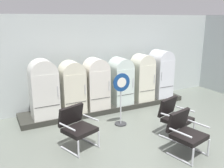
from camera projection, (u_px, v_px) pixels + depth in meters
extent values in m
cube|color=slate|center=(170.00, 155.00, 5.17)|extent=(12.00, 10.00, 0.05)
cube|color=silver|center=(98.00, 61.00, 7.93)|extent=(11.76, 0.12, 2.87)
cube|color=#47443F|center=(98.00, 26.00, 7.64)|extent=(11.76, 0.07, 0.06)
cube|color=#2F2F29|center=(107.00, 106.00, 7.74)|extent=(5.29, 0.95, 0.15)
cube|color=silver|center=(44.00, 95.00, 6.58)|extent=(0.71, 0.59, 1.23)
cylinder|color=silver|center=(43.00, 73.00, 6.42)|extent=(0.71, 0.58, 0.71)
cube|color=#383838|center=(47.00, 106.00, 6.38)|extent=(0.65, 0.01, 0.01)
cylinder|color=silver|center=(58.00, 91.00, 6.41)|extent=(0.02, 0.02, 0.28)
cube|color=beige|center=(73.00, 93.00, 6.94)|extent=(0.65, 0.59, 1.15)
cylinder|color=beige|center=(72.00, 73.00, 6.79)|extent=(0.65, 0.58, 0.65)
cube|color=#383838|center=(76.00, 103.00, 6.74)|extent=(0.60, 0.01, 0.01)
cylinder|color=silver|center=(85.00, 89.00, 6.75)|extent=(0.02, 0.02, 0.28)
cube|color=silver|center=(96.00, 89.00, 7.27)|extent=(0.66, 0.60, 1.17)
cylinder|color=silver|center=(96.00, 69.00, 7.11)|extent=(0.66, 0.59, 0.66)
cube|color=#383838|center=(101.00, 98.00, 7.06)|extent=(0.60, 0.01, 0.01)
cylinder|color=silver|center=(109.00, 86.00, 7.08)|extent=(0.02, 0.02, 0.28)
cube|color=silver|center=(121.00, 86.00, 7.66)|extent=(0.61, 0.64, 1.14)
cylinder|color=silver|center=(121.00, 68.00, 7.51)|extent=(0.61, 0.63, 0.61)
cube|color=#383838|center=(126.00, 95.00, 7.44)|extent=(0.56, 0.01, 0.01)
cylinder|color=silver|center=(133.00, 83.00, 7.45)|extent=(0.02, 0.02, 0.28)
cube|color=silver|center=(142.00, 82.00, 7.98)|extent=(0.62, 0.58, 1.20)
cylinder|color=silver|center=(143.00, 64.00, 7.82)|extent=(0.62, 0.57, 0.62)
cube|color=#383838|center=(147.00, 91.00, 7.78)|extent=(0.57, 0.01, 0.01)
cylinder|color=silver|center=(154.00, 79.00, 7.79)|extent=(0.02, 0.02, 0.28)
cube|color=white|center=(160.00, 78.00, 8.36)|extent=(0.60, 0.70, 1.28)
cylinder|color=white|center=(161.00, 59.00, 8.19)|extent=(0.60, 0.68, 0.60)
cube|color=#383838|center=(167.00, 87.00, 8.12)|extent=(0.56, 0.01, 0.01)
cylinder|color=silver|center=(162.00, 76.00, 7.90)|extent=(0.02, 0.02, 0.28)
cylinder|color=silver|center=(70.00, 152.00, 5.21)|extent=(0.25, 0.60, 0.04)
cylinder|color=silver|center=(78.00, 149.00, 4.97)|extent=(0.05, 0.05, 0.36)
cylinder|color=silver|center=(90.00, 142.00, 5.61)|extent=(0.25, 0.60, 0.04)
cylinder|color=silver|center=(99.00, 139.00, 5.37)|extent=(0.05, 0.05, 0.36)
cube|color=black|center=(80.00, 130.00, 5.30)|extent=(0.77, 0.74, 0.09)
cube|color=black|center=(71.00, 115.00, 5.43)|extent=(0.63, 0.36, 0.44)
cylinder|color=silver|center=(67.00, 127.00, 5.02)|extent=(0.21, 0.49, 0.04)
cylinder|color=silver|center=(91.00, 118.00, 5.48)|extent=(0.21, 0.49, 0.04)
cylinder|color=silver|center=(170.00, 139.00, 5.74)|extent=(0.22, 0.60, 0.04)
cylinder|color=silver|center=(182.00, 136.00, 5.50)|extent=(0.05, 0.05, 0.36)
cylinder|color=silver|center=(182.00, 132.00, 6.13)|extent=(0.22, 0.60, 0.04)
cylinder|color=silver|center=(194.00, 129.00, 5.89)|extent=(0.05, 0.05, 0.36)
cube|color=black|center=(178.00, 120.00, 5.83)|extent=(0.76, 0.72, 0.09)
cube|color=black|center=(168.00, 106.00, 5.96)|extent=(0.63, 0.34, 0.44)
cylinder|color=silver|center=(171.00, 116.00, 5.56)|extent=(0.19, 0.50, 0.04)
cylinder|color=silver|center=(185.00, 109.00, 6.00)|extent=(0.19, 0.50, 0.04)
cylinder|color=silver|center=(179.00, 159.00, 4.94)|extent=(0.18, 0.61, 0.04)
cylinder|color=silver|center=(193.00, 157.00, 4.68)|extent=(0.05, 0.05, 0.36)
cylinder|color=silver|center=(195.00, 149.00, 5.29)|extent=(0.18, 0.61, 0.04)
cylinder|color=silver|center=(209.00, 147.00, 5.03)|extent=(0.05, 0.05, 0.36)
cube|color=black|center=(189.00, 136.00, 5.01)|extent=(0.72, 0.69, 0.09)
cube|color=black|center=(178.00, 120.00, 5.16)|extent=(0.63, 0.29, 0.44)
cylinder|color=silver|center=(180.00, 133.00, 4.76)|extent=(0.15, 0.50, 0.04)
cylinder|color=silver|center=(199.00, 124.00, 5.16)|extent=(0.15, 0.50, 0.04)
cylinder|color=#2D2D30|center=(121.00, 124.00, 6.59)|extent=(0.32, 0.32, 0.03)
cylinder|color=silver|center=(121.00, 103.00, 6.44)|extent=(0.04, 0.04, 1.14)
cylinder|color=navy|center=(122.00, 82.00, 6.27)|extent=(0.48, 0.02, 0.48)
cylinder|color=white|center=(122.00, 83.00, 6.26)|extent=(0.26, 0.00, 0.26)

